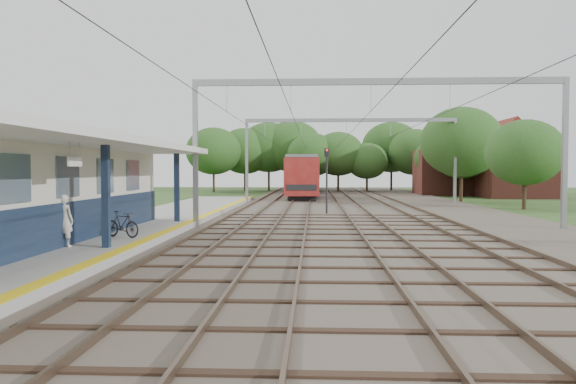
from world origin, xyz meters
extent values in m
plane|color=#2D4C1E|center=(0.00, 0.00, 0.00)|extent=(160.00, 160.00, 0.00)
cube|color=#473D33|center=(4.00, 30.00, 0.05)|extent=(18.00, 90.00, 0.10)
cube|color=gray|center=(-7.50, 14.00, 0.17)|extent=(5.00, 52.00, 0.35)
cube|color=yellow|center=(-5.25, 14.00, 0.35)|extent=(0.45, 52.00, 0.01)
cube|color=beige|center=(-8.90, 7.00, 2.05)|extent=(3.20, 18.00, 3.40)
cube|color=#111E35|center=(-7.28, 7.00, 1.05)|extent=(0.06, 18.00, 1.40)
cube|color=slate|center=(-7.27, 7.00, 2.55)|extent=(0.05, 16.00, 1.30)
cube|color=#111E35|center=(-5.90, 6.00, 1.95)|extent=(0.22, 0.22, 3.20)
cube|color=#111E35|center=(-5.90, 15.00, 1.95)|extent=(0.22, 0.22, 3.20)
cube|color=silver|center=(-7.80, 6.00, 3.67)|extent=(6.40, 20.00, 0.24)
cube|color=white|center=(-6.00, 4.00, 3.00)|extent=(0.06, 0.85, 0.26)
cube|color=brown|center=(-4.22, 30.00, 0.17)|extent=(0.07, 88.00, 0.15)
cube|color=brown|center=(-2.78, 30.00, 0.17)|extent=(0.07, 88.00, 0.15)
cube|color=brown|center=(-1.22, 30.00, 0.17)|extent=(0.07, 88.00, 0.15)
cube|color=brown|center=(0.22, 30.00, 0.17)|extent=(0.07, 88.00, 0.15)
cube|color=brown|center=(2.48, 30.00, 0.17)|extent=(0.07, 88.00, 0.15)
cube|color=brown|center=(3.92, 30.00, 0.17)|extent=(0.07, 88.00, 0.15)
cube|color=brown|center=(6.08, 30.00, 0.17)|extent=(0.07, 88.00, 0.15)
cube|color=brown|center=(7.52, 30.00, 0.17)|extent=(0.07, 88.00, 0.15)
cube|color=gray|center=(-5.00, 15.00, 3.50)|extent=(0.22, 0.22, 7.00)
cube|color=gray|center=(12.00, 15.00, 3.50)|extent=(0.22, 0.22, 7.00)
cube|color=gray|center=(3.50, 15.00, 6.85)|extent=(17.00, 0.20, 0.30)
cube|color=gray|center=(-5.00, 35.00, 3.50)|extent=(0.22, 0.22, 7.00)
cube|color=gray|center=(12.00, 35.00, 3.50)|extent=(0.22, 0.22, 7.00)
cube|color=gray|center=(3.50, 35.00, 6.85)|extent=(17.00, 0.20, 0.30)
cylinder|color=black|center=(-3.50, 30.00, 5.50)|extent=(0.02, 88.00, 0.02)
cylinder|color=black|center=(-0.50, 30.00, 5.50)|extent=(0.02, 88.00, 0.02)
cylinder|color=black|center=(3.20, 30.00, 5.50)|extent=(0.02, 88.00, 0.02)
cylinder|color=black|center=(6.80, 30.00, 5.50)|extent=(0.02, 88.00, 0.02)
cylinder|color=#382619|center=(-10.00, 61.00, 1.44)|extent=(0.28, 0.28, 2.88)
ellipsoid|color=#1B4418|center=(-10.00, 61.00, 4.96)|extent=(6.72, 6.72, 5.76)
cylinder|color=#382619|center=(-4.00, 63.00, 1.26)|extent=(0.28, 0.28, 2.52)
ellipsoid|color=#1B4418|center=(-4.00, 63.00, 4.34)|extent=(5.88, 5.88, 5.04)
cylinder|color=#382619|center=(2.00, 60.00, 1.62)|extent=(0.28, 0.28, 3.24)
ellipsoid|color=#1B4418|center=(2.00, 60.00, 5.58)|extent=(7.56, 7.56, 6.48)
cylinder|color=#382619|center=(8.00, 62.00, 1.35)|extent=(0.28, 0.28, 2.70)
ellipsoid|color=#1B4418|center=(8.00, 62.00, 4.65)|extent=(6.30, 6.30, 5.40)
cylinder|color=#382619|center=(14.50, 38.00, 1.26)|extent=(0.28, 0.28, 2.52)
ellipsoid|color=#1B4418|center=(14.50, 38.00, 4.34)|extent=(5.88, 5.88, 5.04)
cylinder|color=#382619|center=(15.00, 54.00, 1.44)|extent=(0.28, 0.28, 2.88)
ellipsoid|color=#1B4418|center=(15.00, 54.00, 4.96)|extent=(6.72, 6.72, 5.76)
cube|color=brown|center=(21.00, 46.00, 2.25)|extent=(7.00, 6.00, 4.50)
cube|color=maroon|center=(21.00, 46.00, 5.40)|extent=(4.99, 6.12, 4.99)
cube|color=brown|center=(16.00, 52.00, 2.50)|extent=(8.00, 6.00, 5.00)
cube|color=maroon|center=(16.00, 52.00, 5.90)|extent=(5.52, 6.12, 5.52)
imported|color=beige|center=(-7.26, 6.09, 1.18)|extent=(0.70, 0.56, 1.66)
imported|color=black|center=(-6.31, 8.60, 0.82)|extent=(1.61, 1.08, 0.95)
cube|color=black|center=(-0.50, 45.69, 0.32)|extent=(2.43, 17.32, 0.44)
cube|color=maroon|center=(-0.50, 45.69, 2.21)|extent=(3.03, 18.83, 3.32)
cube|color=black|center=(-0.50, 45.69, 2.56)|extent=(3.07, 17.32, 0.94)
cube|color=slate|center=(-0.50, 45.69, 3.99)|extent=(2.79, 18.83, 0.28)
cube|color=black|center=(-0.50, 65.12, 0.32)|extent=(2.43, 17.32, 0.44)
cube|color=maroon|center=(-0.50, 65.12, 2.21)|extent=(3.03, 18.83, 3.32)
cube|color=black|center=(-0.50, 65.12, 2.56)|extent=(3.07, 17.32, 0.94)
cube|color=slate|center=(-0.50, 65.12, 3.99)|extent=(2.79, 18.83, 0.28)
cylinder|color=black|center=(1.35, 23.30, 1.87)|extent=(0.15, 0.15, 3.74)
cube|color=black|center=(1.35, 23.30, 3.84)|extent=(0.32, 0.24, 0.51)
sphere|color=red|center=(1.35, 23.20, 3.99)|extent=(0.13, 0.13, 0.13)
camera|label=1|loc=(0.61, -11.17, 2.77)|focal=35.00mm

